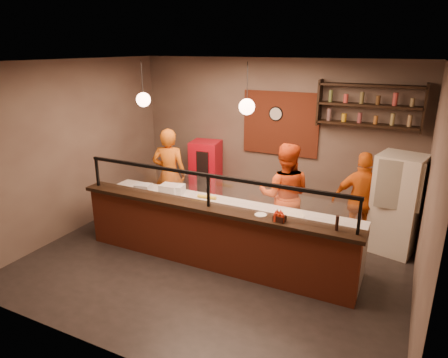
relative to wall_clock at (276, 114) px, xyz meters
The scene contains 29 objects.
floor 3.24m from the wall_clock, 92.33° to the right, with size 6.00×6.00×0.00m, color black.
ceiling 2.70m from the wall_clock, 92.33° to the right, with size 6.00×6.00×0.00m, color #332E27.
wall_back 0.51m from the wall_clock, 158.20° to the left, with size 6.00×6.00×0.00m, color #716153.
wall_left 3.99m from the wall_clock, 141.57° to the right, with size 5.00×5.00×0.00m, color #716153.
wall_right 3.84m from the wall_clock, 40.31° to the right, with size 5.00×5.00×0.00m, color #716153.
wall_front 4.99m from the wall_clock, 91.16° to the right, with size 6.00×6.00×0.00m, color #716153.
brick_patch 0.22m from the wall_clock, ahead, with size 1.60×0.04×1.30m, color maroon.
service_counter 3.19m from the wall_clock, 92.08° to the right, with size 4.60×0.25×1.00m, color maroon.
counter_ledge 2.96m from the wall_clock, 92.08° to the right, with size 4.70×0.37×0.06m, color black.
worktop_cabinet 2.81m from the wall_clock, 92.53° to the right, with size 4.60×0.75×0.85m, color gray.
worktop 2.57m from the wall_clock, 92.53° to the right, with size 4.60×0.75×0.05m, color white.
sneeze_guard 2.86m from the wall_clock, 92.08° to the right, with size 4.50×0.05×0.52m.
wall_shelving 1.83m from the wall_clock, ahead, with size 1.84×0.28×0.85m.
wall_clock is the anchor object (origin of this frame).
pendant_left 2.81m from the wall_clock, 125.30° to the right, with size 0.24×0.24×0.77m.
pendant_right 2.32m from the wall_clock, 82.44° to the right, with size 0.24×0.24×0.77m.
cook_left 2.50m from the wall_clock, 142.21° to the right, with size 0.69×0.45×1.89m, color orange.
cook_mid 2.02m from the wall_clock, 64.26° to the right, with size 0.91×0.71×1.87m, color #D64614.
cook_right 2.50m from the wall_clock, 26.38° to the right, with size 1.02×0.42×1.73m, color orange.
fridge 2.92m from the wall_clock, 18.76° to the right, with size 0.72×0.67×1.73m, color beige.
red_cooler 2.05m from the wall_clock, 168.21° to the right, with size 0.61×0.56×1.43m, color red.
pizza_dough 2.69m from the wall_clock, 64.89° to the right, with size 0.48×0.48×0.01m, color #EBE5C7.
prep_tub_a 2.73m from the wall_clock, 118.86° to the right, with size 0.32×0.26×0.16m, color silver.
prep_tub_b 2.66m from the wall_clock, 117.42° to the right, with size 0.31×0.25×0.16m, color white.
prep_tub_c 3.08m from the wall_clock, 125.90° to the right, with size 0.28×0.22×0.14m, color silver.
rolling_pin 2.47m from the wall_clock, 102.72° to the right, with size 0.06×0.06×0.34m, color yellow.
condiment_caddy 3.16m from the wall_clock, 69.27° to the right, with size 0.16×0.12×0.09m, color black.
pepper_mill 3.45m from the wall_clock, 56.20° to the right, with size 0.05×0.05×0.21m, color black.
small_plate 3.01m from the wall_clock, 74.67° to the right, with size 0.18×0.18×0.01m, color silver.
Camera 1 is at (2.72, -5.33, 3.41)m, focal length 32.00 mm.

